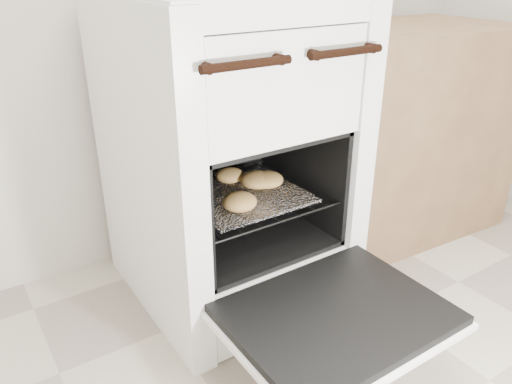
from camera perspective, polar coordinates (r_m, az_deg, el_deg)
stove at (r=1.62m, az=-3.07°, el=3.67°), size 0.64×0.72×0.99m
oven_door at (r=1.37m, az=9.19°, el=-13.90°), size 0.58×0.45×0.04m
oven_rack at (r=1.60m, az=-1.69°, el=-0.39°), size 0.47×0.45×0.01m
foil_sheet at (r=1.58m, az=-1.28°, el=-0.46°), size 0.36×0.32×0.01m
baked_rolls at (r=1.60m, az=-0.66°, el=0.93°), size 0.28×0.32×0.05m
counter at (r=2.18m, az=15.95°, el=6.77°), size 0.88×0.61×0.84m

